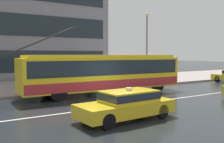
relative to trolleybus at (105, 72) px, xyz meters
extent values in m
plane|color=#202429|center=(-1.07, -2.89, -1.55)|extent=(160.00, 160.00, 0.00)
cube|color=gray|center=(-1.07, 6.60, -1.48)|extent=(80.00, 10.00, 0.14)
cube|color=silver|center=(-1.07, -4.09, -1.54)|extent=(72.00, 0.14, 0.01)
cube|color=yellow|center=(-0.02, 0.00, -0.04)|extent=(11.85, 2.89, 2.18)
cube|color=yellow|center=(-0.02, 0.00, 1.15)|extent=(11.13, 2.62, 0.20)
cube|color=#1E2833|center=(-0.02, 0.00, 0.39)|extent=(11.38, 2.91, 1.00)
cube|color=#B12B32|center=(-0.02, 0.00, -0.74)|extent=(11.73, 2.92, 0.61)
cube|color=#1E2833|center=(5.81, -0.21, 0.39)|extent=(0.20, 2.18, 1.09)
cube|color=black|center=(5.66, -0.20, 0.95)|extent=(0.23, 1.88, 0.28)
cylinder|color=black|center=(-4.44, 0.51, 2.16)|extent=(4.18, 0.21, 1.88)
cylinder|color=black|center=(-4.46, -0.19, 2.16)|extent=(4.18, 0.21, 1.88)
cylinder|color=black|center=(4.02, 0.94, -1.03)|extent=(1.05, 0.34, 1.04)
cylinder|color=black|center=(3.94, -1.23, -1.03)|extent=(1.05, 0.34, 1.04)
cylinder|color=black|center=(-3.74, 1.22, -1.03)|extent=(1.05, 0.34, 1.04)
cylinder|color=black|center=(-3.82, -0.95, -1.03)|extent=(1.05, 0.34, 1.04)
cylinder|color=black|center=(13.81, 0.52, -1.24)|extent=(0.21, 0.62, 0.62)
cube|color=yellow|center=(-2.90, -6.63, -1.04)|extent=(4.49, 1.93, 0.55)
cube|color=yellow|center=(-2.72, -6.62, -0.52)|extent=(2.45, 1.59, 0.48)
cube|color=#1E2833|center=(-2.72, -6.62, -0.50)|extent=(2.50, 1.61, 0.31)
cube|color=silver|center=(-2.72, -6.62, -0.21)|extent=(0.29, 0.17, 0.12)
cylinder|color=black|center=(-4.32, -7.46, -1.24)|extent=(0.63, 0.23, 0.62)
cylinder|color=black|center=(-4.39, -5.94, -1.24)|extent=(0.63, 0.23, 0.62)
cylinder|color=black|center=(-1.41, -7.32, -1.24)|extent=(0.63, 0.23, 0.62)
cylinder|color=black|center=(-1.48, -5.80, -1.24)|extent=(0.63, 0.23, 0.62)
cylinder|color=gray|center=(0.16, 2.34, -0.20)|extent=(0.08, 0.08, 2.42)
cylinder|color=gray|center=(-3.60, 2.34, -0.20)|extent=(0.08, 0.08, 2.42)
cylinder|color=gray|center=(0.16, 3.89, -0.20)|extent=(0.08, 0.08, 2.42)
cylinder|color=gray|center=(-3.60, 3.89, -0.20)|extent=(0.08, 0.08, 2.42)
cube|color=#99ADB2|center=(-1.72, 3.89, -0.15)|extent=(3.57, 0.04, 1.93)
cube|color=#B2B2B7|center=(-1.72, 3.12, 1.05)|extent=(4.06, 1.85, 0.08)
cube|color=brown|center=(-1.72, 3.50, -0.96)|extent=(2.63, 0.36, 0.08)
cylinder|color=black|center=(-3.47, 3.42, -1.02)|extent=(0.14, 0.14, 0.78)
cylinder|color=black|center=(-3.40, 3.57, -1.02)|extent=(0.14, 0.14, 0.78)
cylinder|color=navy|center=(-3.44, 3.49, -0.35)|extent=(0.47, 0.47, 0.56)
sphere|color=#DFA088|center=(-3.44, 3.49, 0.04)|extent=(0.22, 0.22, 0.22)
cone|color=#34469D|center=(-3.39, 3.60, 0.33)|extent=(1.27, 1.27, 0.27)
cylinder|color=#333333|center=(-3.39, 3.60, -0.17)|extent=(0.02, 0.02, 0.73)
cylinder|color=#211A30|center=(0.96, 4.19, -0.97)|extent=(0.14, 0.14, 0.88)
cylinder|color=#211A30|center=(0.80, 4.18, -0.97)|extent=(0.14, 0.14, 0.88)
cylinder|color=#513722|center=(0.88, 4.19, -0.22)|extent=(0.39, 0.39, 0.63)
sphere|color=#E4B56C|center=(0.88, 4.19, 0.21)|extent=(0.21, 0.21, 0.21)
cone|color=red|center=(0.76, 4.17, 0.49)|extent=(1.26, 1.26, 0.31)
cylinder|color=#333333|center=(0.76, 4.17, -0.05)|extent=(0.02, 0.02, 0.77)
cylinder|color=gray|center=(6.10, 2.63, 1.72)|extent=(0.16, 0.16, 6.25)
ellipsoid|color=silver|center=(6.10, 2.63, 4.96)|extent=(0.60, 0.32, 0.24)
camera|label=1|loc=(-9.24, -15.49, 1.30)|focal=40.64mm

